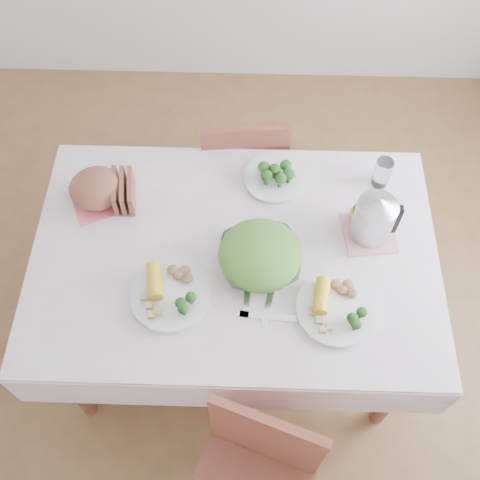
{
  "coord_description": "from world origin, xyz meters",
  "views": [
    {
      "loc": [
        0.05,
        -1.04,
        2.55
      ],
      "look_at": [
        0.02,
        0.02,
        0.82
      ],
      "focal_mm": 42.0,
      "sensor_mm": 36.0,
      "label": 1
    }
  ],
  "objects_px": {
    "dining_table": "(235,298)",
    "salad_bowl": "(260,259)",
    "chair_far": "(243,159)",
    "dinner_plate_left": "(171,295)",
    "dinner_plate_right": "(336,309)",
    "electric_kettle": "(375,216)",
    "yellow_mug": "(362,217)"
  },
  "relations": [
    {
      "from": "chair_far",
      "to": "yellow_mug",
      "type": "relative_size",
      "value": 8.49
    },
    {
      "from": "chair_far",
      "to": "salad_bowl",
      "type": "xyz_separation_m",
      "value": [
        0.08,
        -0.74,
        0.33
      ]
    },
    {
      "from": "dining_table",
      "to": "electric_kettle",
      "type": "distance_m",
      "value": 0.72
    },
    {
      "from": "dinner_plate_right",
      "to": "chair_far",
      "type": "bearing_deg",
      "value": 110.82
    },
    {
      "from": "dining_table",
      "to": "yellow_mug",
      "type": "height_order",
      "value": "yellow_mug"
    },
    {
      "from": "dinner_plate_right",
      "to": "electric_kettle",
      "type": "height_order",
      "value": "electric_kettle"
    },
    {
      "from": "chair_far",
      "to": "electric_kettle",
      "type": "relative_size",
      "value": 4.18
    },
    {
      "from": "dinner_plate_right",
      "to": "dining_table",
      "type": "bearing_deg",
      "value": 148.31
    },
    {
      "from": "dining_table",
      "to": "yellow_mug",
      "type": "xyz_separation_m",
      "value": [
        0.48,
        0.14,
        0.43
      ]
    },
    {
      "from": "dining_table",
      "to": "chair_far",
      "type": "xyz_separation_m",
      "value": [
        0.01,
        0.69,
        0.09
      ]
    },
    {
      "from": "chair_far",
      "to": "dinner_plate_left",
      "type": "relative_size",
      "value": 3.0
    },
    {
      "from": "dining_table",
      "to": "yellow_mug",
      "type": "distance_m",
      "value": 0.66
    },
    {
      "from": "salad_bowl",
      "to": "dinner_plate_right",
      "type": "distance_m",
      "value": 0.32
    },
    {
      "from": "dinner_plate_right",
      "to": "electric_kettle",
      "type": "distance_m",
      "value": 0.37
    },
    {
      "from": "chair_far",
      "to": "salad_bowl",
      "type": "relative_size",
      "value": 3.06
    },
    {
      "from": "salad_bowl",
      "to": "yellow_mug",
      "type": "distance_m",
      "value": 0.43
    },
    {
      "from": "chair_far",
      "to": "yellow_mug",
      "type": "height_order",
      "value": "chair_far"
    },
    {
      "from": "dinner_plate_left",
      "to": "salad_bowl",
      "type": "bearing_deg",
      "value": 24.41
    },
    {
      "from": "dining_table",
      "to": "salad_bowl",
      "type": "relative_size",
      "value": 4.96
    },
    {
      "from": "dinner_plate_left",
      "to": "dinner_plate_right",
      "type": "bearing_deg",
      "value": -3.82
    },
    {
      "from": "chair_far",
      "to": "electric_kettle",
      "type": "height_order",
      "value": "electric_kettle"
    },
    {
      "from": "yellow_mug",
      "to": "salad_bowl",
      "type": "bearing_deg",
      "value": -153.86
    },
    {
      "from": "dinner_plate_left",
      "to": "yellow_mug",
      "type": "distance_m",
      "value": 0.77
    },
    {
      "from": "chair_far",
      "to": "electric_kettle",
      "type": "distance_m",
      "value": 0.88
    },
    {
      "from": "salad_bowl",
      "to": "electric_kettle",
      "type": "xyz_separation_m",
      "value": [
        0.41,
        0.14,
        0.09
      ]
    },
    {
      "from": "dinner_plate_left",
      "to": "dinner_plate_right",
      "type": "distance_m",
      "value": 0.58
    },
    {
      "from": "dining_table",
      "to": "electric_kettle",
      "type": "xyz_separation_m",
      "value": [
        0.5,
        0.1,
        0.51
      ]
    },
    {
      "from": "chair_far",
      "to": "dinner_plate_left",
      "type": "xyz_separation_m",
      "value": [
        -0.23,
        -0.88,
        0.31
      ]
    },
    {
      "from": "dining_table",
      "to": "salad_bowl",
      "type": "bearing_deg",
      "value": -24.71
    },
    {
      "from": "chair_far",
      "to": "dining_table",
      "type": "bearing_deg",
      "value": 83.47
    },
    {
      "from": "dining_table",
      "to": "chair_far",
      "type": "relative_size",
      "value": 1.62
    },
    {
      "from": "dinner_plate_right",
      "to": "yellow_mug",
      "type": "bearing_deg",
      "value": 72.63
    }
  ]
}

